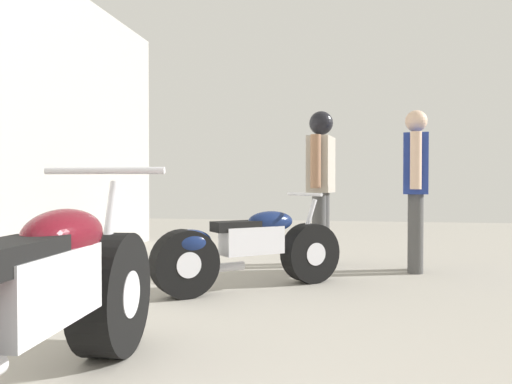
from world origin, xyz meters
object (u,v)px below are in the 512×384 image
motorcycle_black_naked (248,250)px  mechanic_in_blue (416,181)px  motorcycle_maroon_cruiser (30,316)px  mechanic_with_helmet (321,173)px

motorcycle_black_naked → mechanic_in_blue: bearing=37.4°
motorcycle_black_naked → motorcycle_maroon_cruiser: bearing=-97.7°
mechanic_in_blue → mechanic_with_helmet: mechanic_with_helmet is taller
motorcycle_black_naked → mechanic_with_helmet: bearing=68.8°
mechanic_in_blue → motorcycle_black_naked: bearing=-142.6°
motorcycle_maroon_cruiser → motorcycle_black_naked: size_ratio=1.45×
motorcycle_black_naked → mechanic_in_blue: size_ratio=0.89×
mechanic_in_blue → mechanic_with_helmet: (-1.00, 0.25, 0.09)m
mechanic_in_blue → mechanic_with_helmet: size_ratio=0.97×
mechanic_with_helmet → motorcycle_black_naked: bearing=-111.2°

